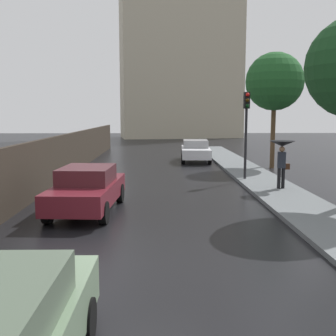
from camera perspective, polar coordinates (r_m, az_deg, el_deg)
ground at (r=8.69m, az=-3.52°, el=-13.68°), size 120.00×120.00×0.00m
car_white_near_kerb at (r=27.30m, az=3.86°, el=2.48°), size 2.06×4.60×1.43m
car_maroon_mid_road at (r=13.40m, az=-11.21°, el=-2.86°), size 2.08×4.56×1.47m
pedestrian_with_umbrella_far at (r=17.09m, az=15.66°, el=2.36°), size 1.03×1.03×1.94m
traffic_light at (r=19.24m, az=10.90°, el=6.78°), size 0.26×0.39×4.01m
street_tree_near at (r=24.60m, az=14.69°, el=11.58°), size 3.31×3.31×6.66m
distant_tower at (r=57.06m, az=1.76°, el=20.60°), size 16.54×9.32×36.32m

